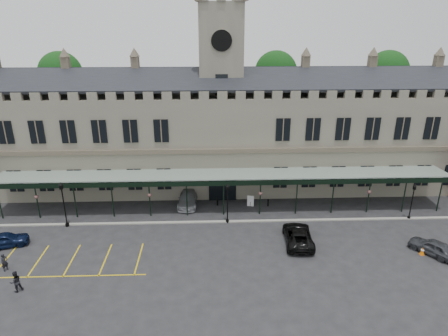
{
  "coord_description": "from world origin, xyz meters",
  "views": [
    {
      "loc": [
        -1.37,
        -32.0,
        20.83
      ],
      "look_at": [
        0.0,
        6.0,
        6.0
      ],
      "focal_mm": 32.0,
      "sensor_mm": 36.0,
      "label": 1
    }
  ],
  "objects_px": {
    "clock_tower": "(221,82)",
    "lamp_post_left": "(63,201)",
    "car_left_a": "(5,240)",
    "sign_board": "(250,201)",
    "traffic_cone": "(422,251)",
    "person_a": "(5,262)",
    "lamp_post_mid": "(228,200)",
    "person_b": "(16,282)",
    "car_van": "(298,235)",
    "car_taxi": "(188,198)",
    "lamp_post_right": "(412,198)",
    "station_building": "(221,136)",
    "car_right_a": "(433,247)"
  },
  "relations": [
    {
      "from": "clock_tower",
      "to": "car_taxi",
      "type": "relative_size",
      "value": 4.74
    },
    {
      "from": "lamp_post_mid",
      "to": "car_taxi",
      "type": "height_order",
      "value": "lamp_post_mid"
    },
    {
      "from": "lamp_post_left",
      "to": "car_right_a",
      "type": "relative_size",
      "value": 1.18
    },
    {
      "from": "lamp_post_right",
      "to": "lamp_post_mid",
      "type": "bearing_deg",
      "value": -179.88
    },
    {
      "from": "car_van",
      "to": "person_b",
      "type": "height_order",
      "value": "person_b"
    },
    {
      "from": "sign_board",
      "to": "lamp_post_left",
      "type": "bearing_deg",
      "value": -157.93
    },
    {
      "from": "lamp_post_right",
      "to": "person_b",
      "type": "height_order",
      "value": "lamp_post_right"
    },
    {
      "from": "lamp_post_left",
      "to": "car_left_a",
      "type": "bearing_deg",
      "value": -141.14
    },
    {
      "from": "lamp_post_left",
      "to": "lamp_post_mid",
      "type": "xyz_separation_m",
      "value": [
        16.77,
        0.23,
        -0.32
      ]
    },
    {
      "from": "clock_tower",
      "to": "station_building",
      "type": "bearing_deg",
      "value": -90.0
    },
    {
      "from": "lamp_post_mid",
      "to": "lamp_post_left",
      "type": "bearing_deg",
      "value": -179.22
    },
    {
      "from": "station_building",
      "to": "car_van",
      "type": "height_order",
      "value": "station_building"
    },
    {
      "from": "clock_tower",
      "to": "lamp_post_mid",
      "type": "distance_m",
      "value": 14.87
    },
    {
      "from": "lamp_post_left",
      "to": "traffic_cone",
      "type": "bearing_deg",
      "value": -10.65
    },
    {
      "from": "car_taxi",
      "to": "car_van",
      "type": "distance_m",
      "value": 14.11
    },
    {
      "from": "station_building",
      "to": "car_right_a",
      "type": "xyz_separation_m",
      "value": [
        19.0,
        -17.08,
        -5.75
      ]
    },
    {
      "from": "person_a",
      "to": "sign_board",
      "type": "bearing_deg",
      "value": -30.56
    },
    {
      "from": "clock_tower",
      "to": "car_taxi",
      "type": "distance_m",
      "value": 14.32
    },
    {
      "from": "lamp_post_left",
      "to": "car_taxi",
      "type": "xyz_separation_m",
      "value": [
        12.38,
        4.79,
        -2.21
      ]
    },
    {
      "from": "person_b",
      "to": "car_taxi",
      "type": "bearing_deg",
      "value": -171.31
    },
    {
      "from": "traffic_cone",
      "to": "person_b",
      "type": "bearing_deg",
      "value": -173.59
    },
    {
      "from": "sign_board",
      "to": "car_taxi",
      "type": "xyz_separation_m",
      "value": [
        -7.21,
        0.84,
        0.12
      ]
    },
    {
      "from": "lamp_post_right",
      "to": "traffic_cone",
      "type": "height_order",
      "value": "lamp_post_right"
    },
    {
      "from": "lamp_post_mid",
      "to": "car_left_a",
      "type": "distance_m",
      "value": 21.79
    },
    {
      "from": "clock_tower",
      "to": "car_right_a",
      "type": "xyz_separation_m",
      "value": [
        19.0,
        -17.16,
        -12.39
      ]
    },
    {
      "from": "clock_tower",
      "to": "car_left_a",
      "type": "height_order",
      "value": "clock_tower"
    },
    {
      "from": "clock_tower",
      "to": "sign_board",
      "type": "distance_m",
      "value": 14.57
    },
    {
      "from": "sign_board",
      "to": "person_b",
      "type": "xyz_separation_m",
      "value": [
        -20.13,
        -14.35,
        0.27
      ]
    },
    {
      "from": "lamp_post_right",
      "to": "person_a",
      "type": "distance_m",
      "value": 40.01
    },
    {
      "from": "traffic_cone",
      "to": "person_b",
      "type": "xyz_separation_m",
      "value": [
        -35.0,
        -3.93,
        0.56
      ]
    },
    {
      "from": "station_building",
      "to": "traffic_cone",
      "type": "xyz_separation_m",
      "value": [
        18.02,
        -17.17,
        -6.11
      ]
    },
    {
      "from": "car_left_a",
      "to": "sign_board",
      "type": "bearing_deg",
      "value": -90.98
    },
    {
      "from": "person_b",
      "to": "sign_board",
      "type": "bearing_deg",
      "value": 174.55
    },
    {
      "from": "car_right_a",
      "to": "car_taxi",
      "type": "bearing_deg",
      "value": -62.99
    },
    {
      "from": "clock_tower",
      "to": "lamp_post_left",
      "type": "relative_size",
      "value": 4.95
    },
    {
      "from": "car_taxi",
      "to": "car_right_a",
      "type": "relative_size",
      "value": 1.24
    },
    {
      "from": "traffic_cone",
      "to": "person_a",
      "type": "xyz_separation_m",
      "value": [
        -37.22,
        -1.09,
        0.47
      ]
    },
    {
      "from": "station_building",
      "to": "car_right_a",
      "type": "relative_size",
      "value": 14.18
    },
    {
      "from": "lamp_post_left",
      "to": "car_taxi",
      "type": "height_order",
      "value": "lamp_post_left"
    },
    {
      "from": "traffic_cone",
      "to": "car_van",
      "type": "xyz_separation_m",
      "value": [
        -11.02,
        2.49,
        0.41
      ]
    },
    {
      "from": "lamp_post_left",
      "to": "car_van",
      "type": "bearing_deg",
      "value": -9.65
    },
    {
      "from": "station_building",
      "to": "clock_tower",
      "type": "relative_size",
      "value": 2.42
    },
    {
      "from": "car_right_a",
      "to": "person_b",
      "type": "height_order",
      "value": "person_b"
    },
    {
      "from": "clock_tower",
      "to": "lamp_post_left",
      "type": "xyz_separation_m",
      "value": [
        -16.43,
        -10.78,
        -10.14
      ]
    },
    {
      "from": "lamp_post_right",
      "to": "car_van",
      "type": "xyz_separation_m",
      "value": [
        -13.01,
        -4.25,
        -1.68
      ]
    },
    {
      "from": "car_right_a",
      "to": "clock_tower",
      "type": "bearing_deg",
      "value": -79.23
    },
    {
      "from": "lamp_post_left",
      "to": "person_b",
      "type": "relative_size",
      "value": 2.74
    },
    {
      "from": "station_building",
      "to": "lamp_post_left",
      "type": "distance_m",
      "value": 19.91
    },
    {
      "from": "lamp_post_left",
      "to": "car_left_a",
      "type": "xyz_separation_m",
      "value": [
        -4.57,
        -3.68,
        -2.26
      ]
    },
    {
      "from": "station_building",
      "to": "person_a",
      "type": "height_order",
      "value": "station_building"
    }
  ]
}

